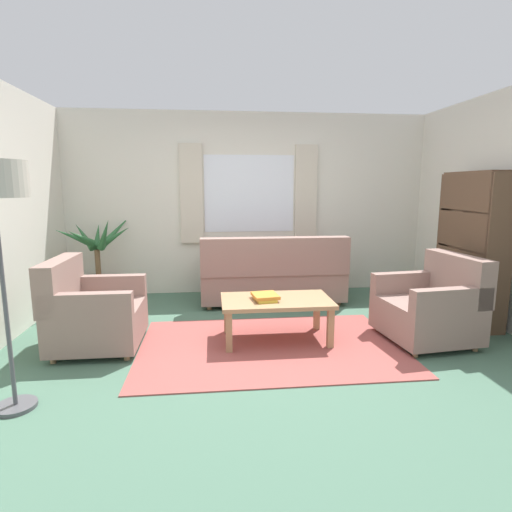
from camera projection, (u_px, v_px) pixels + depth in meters
ground_plane at (270, 347)px, 4.00m from camera, size 6.24×6.24×0.00m
wall_back at (249, 204)px, 6.00m from camera, size 5.32×0.12×2.60m
window_with_curtains at (249, 194)px, 5.89m from camera, size 1.98×0.07×1.40m
area_rug at (270, 346)px, 4.00m from camera, size 2.53×1.69×0.01m
couch at (272, 276)px, 5.48m from camera, size 1.90×0.82×0.92m
armchair_left at (91, 312)px, 3.93m from camera, size 0.82×0.84×0.88m
armchair_right at (432, 307)px, 4.12m from camera, size 0.90×0.92×0.88m
coffee_table at (276, 304)px, 4.10m from camera, size 1.10×0.64×0.44m
book_stack_on_table at (265, 297)px, 4.05m from camera, size 0.27×0.30×0.06m
potted_plant at (99, 270)px, 5.44m from camera, size 0.93×1.09×1.22m
bookshelf at (469, 256)px, 4.62m from camera, size 0.30×0.94×1.72m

